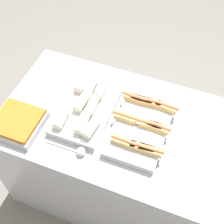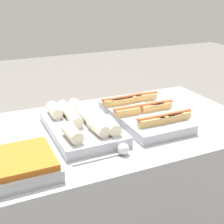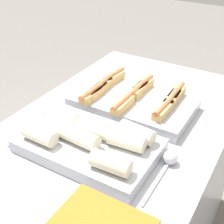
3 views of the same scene
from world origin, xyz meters
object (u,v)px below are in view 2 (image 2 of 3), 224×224
Objects in this scene: serving_spoon_near at (120,150)px; serving_spoon_far at (77,107)px; tray_hotdogs at (143,114)px; tray_wraps at (81,124)px; tray_side_front at (20,165)px.

serving_spoon_far is (-0.00, 0.57, 0.00)m from serving_spoon_near.
tray_wraps is (-0.36, -0.00, 0.00)m from tray_hotdogs.
tray_hotdogs is 0.73m from tray_side_front.
tray_side_front is 0.67m from serving_spoon_far.
tray_side_front reaches higher than serving_spoon_far.
tray_hotdogs is 2.06× the size of serving_spoon_near.
tray_side_front is 0.41m from serving_spoon_near.
tray_side_front reaches higher than serving_spoon_near.
tray_hotdogs is at bearing 19.74° from tray_side_front.
tray_hotdogs is 2.06× the size of serving_spoon_far.
tray_hotdogs is 1.89× the size of tray_side_front.
serving_spoon_near is (0.08, -0.28, -0.02)m from tray_wraps.
serving_spoon_near is 1.00× the size of serving_spoon_far.
serving_spoon_far is (0.41, 0.53, -0.01)m from tray_side_front.
serving_spoon_far is at bearing 135.16° from tray_hotdogs.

